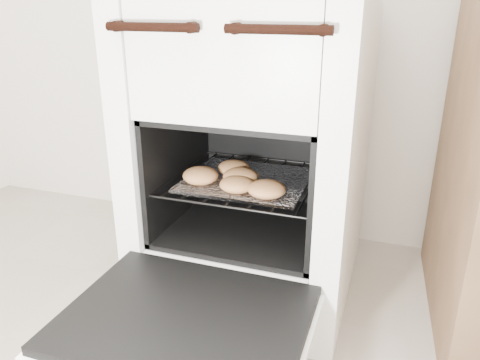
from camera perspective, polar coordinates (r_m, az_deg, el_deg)
The scene contains 5 objects.
stove at distance 1.35m, azimuth 2.00°, elevation 3.99°, with size 0.59×0.65×0.90m.
oven_door at distance 1.05m, azimuth -6.62°, elevation -16.74°, with size 0.53×0.41×0.04m.
oven_rack at distance 1.31m, azimuth 1.12°, elevation 0.04°, with size 0.43×0.41×0.01m.
foil_sheet at distance 1.29m, azimuth 0.85°, elevation -0.01°, with size 0.33×0.29×0.01m, color white.
baked_rolls at distance 1.24m, azimuth -0.64°, elevation 0.21°, with size 0.32×0.24×0.04m.
Camera 1 is at (0.25, -0.06, 0.83)m, focal length 35.00 mm.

